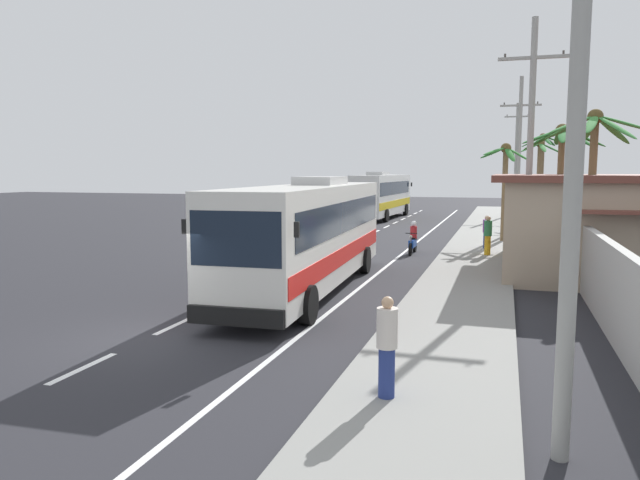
% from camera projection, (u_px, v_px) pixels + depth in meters
% --- Properties ---
extents(ground_plane, '(160.00, 160.00, 0.00)m').
position_uv_depth(ground_plane, '(145.00, 339.00, 14.03)').
color(ground_plane, '#28282D').
extents(sidewalk_kerb, '(3.20, 90.00, 0.14)m').
position_uv_depth(sidewalk_kerb, '(466.00, 279.00, 21.48)').
color(sidewalk_kerb, gray).
rests_on(sidewalk_kerb, ground).
extents(lane_markings, '(3.55, 71.00, 0.01)m').
position_uv_depth(lane_markings, '(367.00, 258.00, 27.20)').
color(lane_markings, white).
rests_on(lane_markings, ground).
extents(boundary_wall, '(0.24, 60.00, 2.22)m').
position_uv_depth(boundary_wall, '(569.00, 242.00, 24.02)').
color(boundary_wall, '#B2B2AD').
rests_on(boundary_wall, ground).
extents(coach_bus_foreground, '(3.28, 12.62, 3.77)m').
position_uv_depth(coach_bus_foreground, '(309.00, 232.00, 19.66)').
color(coach_bus_foreground, silver).
rests_on(coach_bus_foreground, ground).
extents(coach_bus_far_lane, '(3.16, 12.09, 3.92)m').
position_uv_depth(coach_bus_far_lane, '(382.00, 194.00, 49.59)').
color(coach_bus_far_lane, white).
rests_on(coach_bus_far_lane, ground).
extents(motorcycle_beside_bus, '(0.56, 1.96, 1.58)m').
position_uv_depth(motorcycle_beside_bus, '(413.00, 240.00, 28.47)').
color(motorcycle_beside_bus, black).
rests_on(motorcycle_beside_bus, ground).
extents(pedestrian_near_kerb, '(0.36, 0.36, 1.79)m').
position_uv_depth(pedestrian_near_kerb, '(488.00, 235.00, 27.06)').
color(pedestrian_near_kerb, gold).
rests_on(pedestrian_near_kerb, sidewalk_kerb).
extents(pedestrian_midwalk, '(0.36, 0.36, 1.74)m').
position_uv_depth(pedestrian_midwalk, '(387.00, 345.00, 9.97)').
color(pedestrian_midwalk, navy).
rests_on(pedestrian_midwalk, sidewalk_kerb).
extents(pedestrian_far_walk, '(0.36, 0.36, 1.62)m').
position_uv_depth(pedestrian_far_walk, '(486.00, 231.00, 29.51)').
color(pedestrian_far_walk, navy).
rests_on(pedestrian_far_walk, sidewalk_kerb).
extents(utility_pole_nearest, '(3.73, 0.24, 9.49)m').
position_uv_depth(utility_pole_nearest, '(570.00, 88.00, 7.63)').
color(utility_pole_nearest, '#9E9E99').
rests_on(utility_pole_nearest, ground).
extents(utility_pole_mid, '(2.59, 0.24, 9.69)m').
position_uv_depth(utility_pole_mid, '(530.00, 142.00, 22.58)').
color(utility_pole_mid, '#9E9E99').
rests_on(utility_pole_mid, ground).
extents(utility_pole_far, '(2.50, 0.24, 9.89)m').
position_uv_depth(utility_pole_far, '(519.00, 153.00, 37.59)').
color(utility_pole_far, '#9E9E99').
rests_on(utility_pole_far, ground).
extents(utility_pole_distant, '(2.20, 0.24, 9.93)m').
position_uv_depth(utility_pole_distant, '(516.00, 157.00, 52.55)').
color(utility_pole_distant, '#9E9E99').
rests_on(utility_pole_distant, ground).
extents(palm_nearest, '(3.16, 3.43, 6.18)m').
position_uv_depth(palm_nearest, '(539.00, 168.00, 42.32)').
color(palm_nearest, brown).
rests_on(palm_nearest, ground).
extents(palm_second, '(3.42, 3.55, 5.94)m').
position_uv_depth(palm_second, '(561.00, 158.00, 24.84)').
color(palm_second, brown).
rests_on(palm_second, ground).
extents(palm_third, '(3.45, 3.36, 7.02)m').
position_uv_depth(palm_third, '(542.00, 160.00, 48.13)').
color(palm_third, brown).
rests_on(palm_third, ground).
extents(palm_fourth, '(2.92, 3.04, 5.49)m').
position_uv_depth(palm_fourth, '(505.00, 172.00, 32.32)').
color(palm_fourth, brown).
rests_on(palm_fourth, ground).
extents(palm_farthest, '(3.74, 3.85, 6.23)m').
position_uv_depth(palm_farthest, '(594.00, 152.00, 21.72)').
color(palm_farthest, brown).
rests_on(palm_farthest, ground).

